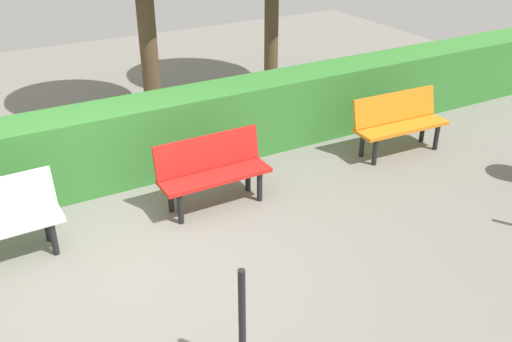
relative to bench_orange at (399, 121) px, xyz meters
name	(u,v)px	position (x,y,z in m)	size (l,w,h in m)	color
ground_plane	(147,264)	(4.14, 0.83, -0.48)	(18.41, 18.41, 0.00)	gray
bench_orange	(399,121)	(0.00, 0.00, 0.00)	(1.44, 0.53, 0.86)	orange
bench_red	(212,169)	(2.98, 0.05, 0.00)	(1.36, 0.46, 0.86)	red
hedge_row	(181,131)	(2.90, -1.13, 0.03)	(14.41, 0.71, 1.03)	#387F33
railing_post_mid	(242,321)	(3.92, 2.57, 0.02)	(0.06, 0.06, 1.00)	black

